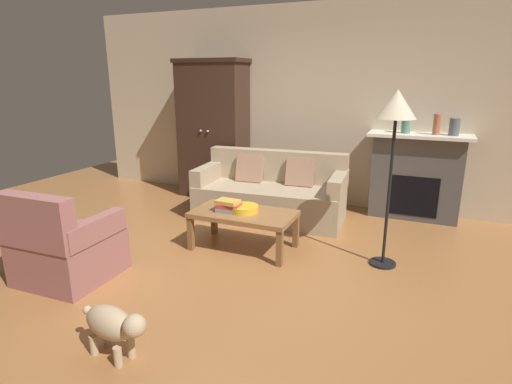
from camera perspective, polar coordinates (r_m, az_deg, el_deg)
The scene contains 14 objects.
ground_plane at distance 4.14m, azimuth -3.44°, elevation -10.34°, with size 9.60×9.60×0.00m, color #9E6638.
back_wall at distance 6.12m, azimuth 7.30°, elevation 11.68°, with size 7.20×0.10×2.80m, color beige.
fireplace at distance 5.75m, azimuth 21.28°, elevation 2.09°, with size 1.26×0.48×1.12m.
armoire at distance 6.39m, azimuth -5.95°, elevation 8.64°, with size 1.06×0.57×2.07m.
couch at distance 5.43m, azimuth 2.09°, elevation -0.33°, with size 1.97×0.99×0.86m.
coffee_table at distance 4.43m, azimuth -1.73°, elevation -3.43°, with size 1.10×0.60×0.42m.
fruit_bowl at distance 4.41m, azimuth -1.66°, elevation -2.31°, with size 0.31×0.31×0.07m, color gold.
book_stack at distance 4.41m, azimuth -3.84°, elevation -1.92°, with size 0.27×0.19×0.13m.
mantel_vase_jade at distance 5.63m, azimuth 20.13°, elevation 9.16°, with size 0.11×0.11×0.29m, color slate.
mantel_vase_terracotta at distance 5.63m, azimuth 23.80°, elevation 8.58°, with size 0.09×0.09×0.25m, color #A86042.
mantel_vase_slate at distance 5.63m, azimuth 25.82°, elevation 8.14°, with size 0.12×0.12×0.21m, color #565B66.
armchair_near_left at distance 4.17m, azimuth -25.05°, elevation -6.99°, with size 0.80×0.79×0.88m.
floor_lamp at distance 4.00m, azimuth 18.85°, elevation 10.04°, with size 0.36×0.36×1.71m.
dog at distance 2.99m, azimuth -19.20°, elevation -17.00°, with size 0.57×0.26×0.39m.
Camera 1 is at (1.69, -3.32, 1.82)m, focal length 28.84 mm.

